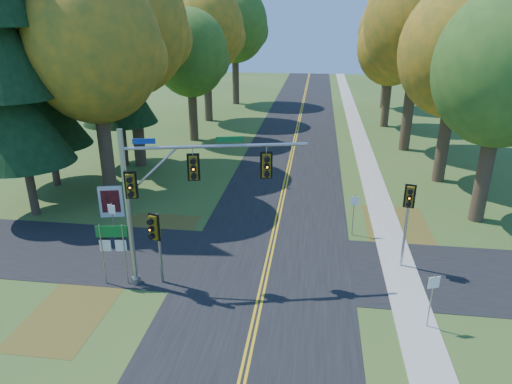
# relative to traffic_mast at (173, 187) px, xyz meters

# --- Properties ---
(ground) EXTENTS (160.00, 160.00, 0.00)m
(ground) POSITION_rel_traffic_mast_xyz_m (3.79, 0.08, -4.51)
(ground) COLOR #2D4F1B
(ground) RESTS_ON ground
(road_main) EXTENTS (8.00, 160.00, 0.02)m
(road_main) POSITION_rel_traffic_mast_xyz_m (3.79, 0.08, -4.50)
(road_main) COLOR black
(road_main) RESTS_ON ground
(road_cross) EXTENTS (60.00, 6.00, 0.02)m
(road_cross) POSITION_rel_traffic_mast_xyz_m (3.79, 2.08, -4.50)
(road_cross) COLOR black
(road_cross) RESTS_ON ground
(centerline_left) EXTENTS (0.10, 160.00, 0.01)m
(centerline_left) POSITION_rel_traffic_mast_xyz_m (3.69, 0.08, -4.49)
(centerline_left) COLOR gold
(centerline_left) RESTS_ON road_main
(centerline_right) EXTENTS (0.10, 160.00, 0.01)m
(centerline_right) POSITION_rel_traffic_mast_xyz_m (3.89, 0.08, -4.49)
(centerline_right) COLOR gold
(centerline_right) RESTS_ON road_main
(sidewalk_east) EXTENTS (1.60, 160.00, 0.06)m
(sidewalk_east) POSITION_rel_traffic_mast_xyz_m (9.99, 0.08, -4.48)
(sidewalk_east) COLOR #9E998E
(sidewalk_east) RESTS_ON ground
(leaf_patch_w_near) EXTENTS (4.00, 6.00, 0.00)m
(leaf_patch_w_near) POSITION_rel_traffic_mast_xyz_m (-2.71, 4.08, -4.51)
(leaf_patch_w_near) COLOR brown
(leaf_patch_w_near) RESTS_ON ground
(leaf_patch_e) EXTENTS (3.50, 8.00, 0.00)m
(leaf_patch_e) POSITION_rel_traffic_mast_xyz_m (10.59, 6.08, -4.51)
(leaf_patch_e) COLOR brown
(leaf_patch_e) RESTS_ON ground
(leaf_patch_w_far) EXTENTS (3.00, 5.00, 0.00)m
(leaf_patch_w_far) POSITION_rel_traffic_mast_xyz_m (-3.71, -2.92, -4.51)
(leaf_patch_w_far) COLOR brown
(leaf_patch_w_far) RESTS_ON ground
(tree_w_a) EXTENTS (8.00, 8.00, 14.15)m
(tree_w_a) POSITION_rel_traffic_mast_xyz_m (-7.34, 9.46, 4.97)
(tree_w_a) COLOR #38281C
(tree_w_a) RESTS_ON ground
(tree_e_a) EXTENTS (7.20, 7.20, 12.73)m
(tree_e_a) POSITION_rel_traffic_mast_xyz_m (15.35, 8.85, 4.02)
(tree_e_a) COLOR #38281C
(tree_e_a) RESTS_ON ground
(tree_w_b) EXTENTS (8.60, 8.60, 15.38)m
(tree_w_b) POSITION_rel_traffic_mast_xyz_m (-7.94, 16.37, 5.85)
(tree_w_b) COLOR #38281C
(tree_w_b) RESTS_ON ground
(tree_e_b) EXTENTS (7.60, 7.60, 13.33)m
(tree_e_b) POSITION_rel_traffic_mast_xyz_m (14.75, 15.66, 4.38)
(tree_e_b) COLOR #38281C
(tree_e_b) RESTS_ON ground
(tree_w_c) EXTENTS (6.80, 6.80, 11.91)m
(tree_w_c) POSITION_rel_traffic_mast_xyz_m (-5.75, 24.55, 3.43)
(tree_w_c) COLOR #38281C
(tree_w_c) RESTS_ON ground
(tree_e_c) EXTENTS (8.80, 8.80, 15.79)m
(tree_e_c) POSITION_rel_traffic_mast_xyz_m (13.67, 23.77, 6.15)
(tree_e_c) COLOR #38281C
(tree_e_c) RESTS_ON ground
(tree_w_d) EXTENTS (8.20, 8.20, 14.56)m
(tree_w_d) POSITION_rel_traffic_mast_xyz_m (-6.34, 33.26, 5.27)
(tree_w_d) COLOR #38281C
(tree_w_d) RESTS_ON ground
(tree_e_d) EXTENTS (7.00, 7.00, 12.32)m
(tree_e_d) POSITION_rel_traffic_mast_xyz_m (13.05, 32.95, 3.72)
(tree_e_d) COLOR #38281C
(tree_e_d) RESTS_ON ground
(tree_w_e) EXTENTS (8.40, 8.40, 14.97)m
(tree_w_e) POSITION_rel_traffic_mast_xyz_m (-5.14, 44.16, 5.56)
(tree_w_e) COLOR #38281C
(tree_w_e) RESTS_ON ground
(tree_e_e) EXTENTS (7.80, 7.80, 13.74)m
(tree_e_e) POSITION_rel_traffic_mast_xyz_m (14.26, 43.66, 4.68)
(tree_e_e) COLOR #38281C
(tree_e_e) RESTS_ON ground
(pine_a) EXTENTS (5.60, 5.60, 19.48)m
(pine_a) POSITION_rel_traffic_mast_xyz_m (-10.71, 6.08, 4.67)
(pine_a) COLOR #38281C
(pine_a) RESTS_ON ground
(pine_b) EXTENTS (5.60, 5.60, 17.31)m
(pine_b) POSITION_rel_traffic_mast_xyz_m (-12.21, 11.08, 3.65)
(pine_b) COLOR #38281C
(pine_b) RESTS_ON ground
(pine_c) EXTENTS (5.60, 5.60, 20.56)m
(pine_c) POSITION_rel_traffic_mast_xyz_m (-9.21, 16.08, 5.18)
(pine_c) COLOR #38281C
(pine_c) RESTS_ON ground
(traffic_mast) EXTENTS (7.55, 2.22, 7.02)m
(traffic_mast) POSITION_rel_traffic_mast_xyz_m (0.00, 0.00, 0.00)
(traffic_mast) COLOR #95989D
(traffic_mast) RESTS_ON ground
(east_signal_pole) EXTENTS (0.49, 0.57, 4.24)m
(east_signal_pole) POSITION_rel_traffic_mast_xyz_m (10.05, 2.51, -1.30)
(east_signal_pole) COLOR #979B9F
(east_signal_pole) RESTS_ON ground
(ped_signal_pole) EXTENTS (0.53, 0.63, 3.44)m
(ped_signal_pole) POSITION_rel_traffic_mast_xyz_m (-0.78, -0.37, -1.95)
(ped_signal_pole) COLOR gray
(ped_signal_pole) RESTS_ON ground
(route_sign_cluster) EXTENTS (1.35, 0.24, 2.90)m
(route_sign_cluster) POSITION_rel_traffic_mast_xyz_m (-2.68, -0.52, -2.47)
(route_sign_cluster) COLOR gray
(route_sign_cluster) RESTS_ON ground
(info_kiosk) EXTENTS (1.38, 0.49, 1.90)m
(info_kiosk) POSITION_rel_traffic_mast_xyz_m (-5.98, 6.34, -3.56)
(info_kiosk) COLOR silver
(info_kiosk) RESTS_ON ground
(reg_sign_e_north) EXTENTS (0.44, 0.09, 2.32)m
(reg_sign_e_north) POSITION_rel_traffic_mast_xyz_m (7.99, 5.78, -2.93)
(reg_sign_e_north) COLOR gray
(reg_sign_e_north) RESTS_ON ground
(reg_sign_e_south) EXTENTS (0.43, 0.17, 2.33)m
(reg_sign_e_south) POSITION_rel_traffic_mast_xyz_m (10.35, -1.89, -2.92)
(reg_sign_e_south) COLOR gray
(reg_sign_e_south) RESTS_ON ground
(reg_sign_w) EXTENTS (0.45, 0.17, 2.40)m
(reg_sign_w) POSITION_rel_traffic_mast_xyz_m (-4.22, 2.82, -2.87)
(reg_sign_w) COLOR gray
(reg_sign_w) RESTS_ON ground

